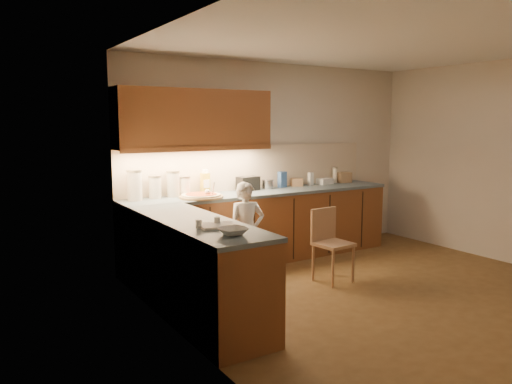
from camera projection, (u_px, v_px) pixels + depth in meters
room at (383, 135)px, 5.14m from camera, size 4.54×4.50×2.62m
l_counter at (245, 238)px, 5.87m from camera, size 3.77×2.62×0.92m
backsplash at (252, 167)px, 6.67m from camera, size 3.75×0.02×0.58m
upper_cabinets at (195, 119)px, 5.98m from camera, size 1.95×0.36×0.73m
pizza_on_board at (201, 196)px, 5.90m from camera, size 0.53×0.53×0.21m
child at (247, 232)px, 5.65m from camera, size 0.47×0.36×1.14m
wooden_chair at (329, 239)px, 5.69m from camera, size 0.40×0.40×0.83m
mixing_bowl at (233, 231)px, 3.97m from camera, size 0.24×0.24×0.06m
canister_a at (135, 185)px, 5.68m from camera, size 0.18×0.18×0.35m
canister_b at (155, 187)px, 5.85m from camera, size 0.15×0.15×0.27m
canister_c at (173, 184)px, 5.97m from camera, size 0.17×0.17×0.32m
canister_d at (185, 186)px, 6.04m from camera, size 0.15×0.15×0.24m
oil_jug at (205, 183)px, 6.22m from camera, size 0.10×0.08×0.31m
toaster at (248, 184)px, 6.52m from camera, size 0.30×0.19×0.19m
steel_pot at (267, 184)px, 6.69m from camera, size 0.16×0.16×0.12m
blue_box at (282, 179)px, 6.84m from camera, size 0.12×0.09×0.22m
card_box_a at (297, 182)px, 6.97m from camera, size 0.18×0.16×0.11m
white_bottle at (311, 179)px, 7.05m from camera, size 0.06×0.06×0.18m
flat_pack at (325, 181)px, 7.19m from camera, size 0.22×0.16×0.08m
tall_jar at (335, 175)px, 7.34m from camera, size 0.07×0.07×0.23m
card_box_b at (344, 177)px, 7.39m from camera, size 0.22×0.18×0.15m
dough_cloth at (217, 226)px, 4.27m from camera, size 0.33×0.28×0.02m
spice_jar_a at (199, 224)px, 4.21m from camera, size 0.06×0.06×0.07m
spice_jar_b at (217, 221)px, 4.33m from camera, size 0.06×0.06×0.07m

